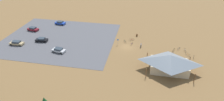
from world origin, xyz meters
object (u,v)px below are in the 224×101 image
(car_black_second_row, at_px, (42,40))
(bicycle_orange_near_porch, at_px, (188,55))
(lot_sign, at_px, (118,41))
(bicycle_purple_front_row, at_px, (132,44))
(bicycle_red_yard_front, at_px, (132,40))
(bicycle_silver_edge_north, at_px, (179,49))
(car_tan_near_entry, at_px, (17,43))
(bike_pavilion, at_px, (170,62))
(bicycle_teal_lone_east, at_px, (125,41))
(bicycle_yellow_yard_center, at_px, (174,50))
(car_blue_by_curb, at_px, (60,23))
(visitor_at_bikes, at_px, (141,45))
(bicycle_black_trailside, at_px, (194,57))
(bicycle_blue_yard_right, at_px, (173,53))
(bicycle_white_edge_south, at_px, (185,50))
(car_maroon_front_row, at_px, (33,29))
(car_silver_mid_lot, at_px, (59,50))
(trash_bin, at_px, (137,35))

(car_black_second_row, bearing_deg, bicycle_orange_near_porch, 179.65)
(lot_sign, height_order, bicycle_purple_front_row, lot_sign)
(bicycle_red_yard_front, bearing_deg, lot_sign, 41.15)
(bicycle_silver_edge_north, xyz_separation_m, car_tan_near_entry, (54.67, 6.90, 0.37))
(bike_pavilion, relative_size, bicycle_teal_lone_east, 8.37)
(bicycle_yellow_yard_center, relative_size, car_tan_near_entry, 0.30)
(car_blue_by_curb, bearing_deg, bicycle_yellow_yard_center, 163.21)
(lot_sign, xyz_separation_m, visitor_at_bikes, (-7.96, 0.17, -0.52))
(bicycle_black_trailside, height_order, visitor_at_bikes, visitor_at_bikes)
(bicycle_teal_lone_east, distance_m, car_black_second_row, 29.69)
(lot_sign, distance_m, bicycle_blue_yard_right, 18.52)
(bicycle_white_edge_south, bearing_deg, lot_sign, -0.97)
(car_maroon_front_row, relative_size, car_black_second_row, 1.07)
(car_maroon_front_row, bearing_deg, bicycle_teal_lone_east, 175.35)
(car_silver_mid_lot, bearing_deg, car_black_second_row, -32.21)
(bicycle_blue_yard_right, height_order, bicycle_orange_near_porch, bicycle_blue_yard_right)
(lot_sign, distance_m, car_maroon_front_row, 35.41)
(lot_sign, height_order, bicycle_silver_edge_north, lot_sign)
(lot_sign, relative_size, visitor_at_bikes, 1.29)
(bicycle_red_yard_front, xyz_separation_m, car_silver_mid_lot, (22.48, 12.22, 0.34))
(bicycle_blue_yard_right, relative_size, bicycle_yellow_yard_center, 1.16)
(bicycle_white_edge_south, bearing_deg, bicycle_teal_lone_east, -7.26)
(car_maroon_front_row, bearing_deg, bicycle_black_trailside, 170.94)
(bicycle_black_trailside, xyz_separation_m, car_tan_near_entry, (58.60, 2.23, 0.39))
(bicycle_yellow_yard_center, relative_size, car_blue_by_curb, 0.32)
(bicycle_red_yard_front, relative_size, car_black_second_row, 0.39)
(bicycle_silver_edge_north, distance_m, bicycle_yellow_yard_center, 1.96)
(bicycle_silver_edge_north, distance_m, bicycle_purple_front_row, 15.58)
(bicycle_black_trailside, bearing_deg, car_black_second_row, -1.80)
(bike_pavilion, relative_size, bicycle_silver_edge_north, 9.00)
(trash_bin, bearing_deg, bicycle_red_yard_front, 68.73)
(lot_sign, relative_size, car_silver_mid_lot, 0.48)
(bicycle_yellow_yard_center, bearing_deg, bicycle_black_trailside, 146.99)
(car_silver_mid_lot, xyz_separation_m, car_tan_near_entry, (16.30, -1.85, 0.01))
(bicycle_red_yard_front, relative_size, bicycle_orange_near_porch, 1.32)
(bike_pavilion, xyz_separation_m, car_tan_near_entry, (50.56, -5.46, -2.09))
(trash_bin, height_order, visitor_at_bikes, visitor_at_bikes)
(bicycle_white_edge_south, relative_size, bicycle_yellow_yard_center, 1.20)
(bicycle_white_edge_south, distance_m, car_silver_mid_lot, 41.09)
(bicycle_purple_front_row, xyz_separation_m, car_blue_by_curb, (31.81, -12.32, 0.41))
(bicycle_silver_edge_north, bearing_deg, bike_pavilion, 71.63)
(bicycle_orange_near_porch, height_order, car_tan_near_entry, car_tan_near_entry)
(bicycle_blue_yard_right, bearing_deg, visitor_at_bikes, -14.71)
(bicycle_yellow_yard_center, relative_size, car_black_second_row, 0.33)
(bicycle_blue_yard_right, relative_size, car_blue_by_curb, 0.37)
(car_blue_by_curb, distance_m, car_black_second_row, 15.82)
(bicycle_black_trailside, height_order, car_tan_near_entry, car_tan_near_entry)
(bicycle_white_edge_south, relative_size, car_tan_near_entry, 0.36)
(bike_pavilion, height_order, bicycle_red_yard_front, bike_pavilion)
(bike_pavilion, height_order, car_maroon_front_row, bike_pavilion)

